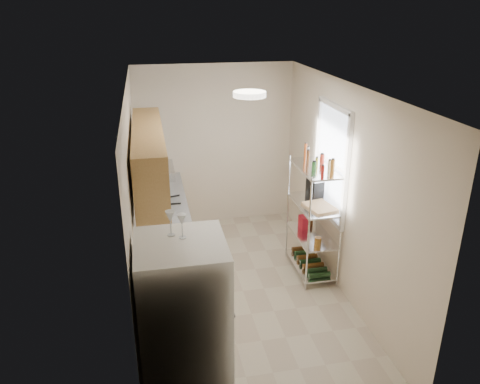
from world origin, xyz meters
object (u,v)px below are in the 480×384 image
Objects in this scene: frying_pan_large at (161,205)px; espresso_machine at (315,188)px; refrigerator at (185,334)px; rice_cooker at (158,213)px; cutting_board at (320,207)px.

espresso_machine reaches higher than frying_pan_large.
refrigerator is 7.52× the size of frying_pan_large.
rice_cooker is at bearing -94.67° from frying_pan_large.
rice_cooker is (-0.13, 2.23, 0.13)m from refrigerator.
cutting_board is 0.37m from espresso_machine.
cutting_board is (2.03, -0.30, 0.03)m from rice_cooker.
frying_pan_large is 0.56× the size of cutting_board.
refrigerator reaches higher than espresso_machine.
frying_pan_large is 0.85× the size of espresso_machine.
espresso_machine is at bearing 1.26° from rice_cooker.
cutting_board is at bearing -107.32° from espresso_machine.
espresso_machine is (2.08, 0.05, 0.15)m from rice_cooker.
rice_cooker is 2.09m from espresso_machine.
refrigerator is 3.01m from espresso_machine.
cutting_board is at bearing 45.39° from refrigerator.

